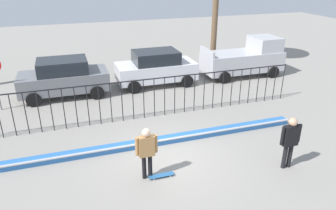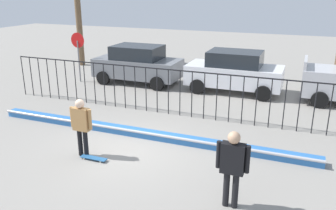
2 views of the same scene
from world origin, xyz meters
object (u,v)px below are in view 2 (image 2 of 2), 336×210
object	(u,v)px
skateboarder	(81,122)
stop_sign	(78,50)
camera_operator	(232,163)
parked_car_white	(234,71)
parked_car_gray	(138,64)
skateboard	(94,158)

from	to	relation	value
skateboarder	stop_sign	bearing A→B (deg)	103.13
camera_operator	stop_sign	size ratio (longest dim) A/B	0.72
parked_car_white	stop_sign	world-z (taller)	stop_sign
skateboarder	parked_car_gray	xyz separation A→B (m)	(-2.17, 7.94, -0.06)
parked_car_gray	skateboarder	bearing A→B (deg)	-76.24
skateboard	stop_sign	size ratio (longest dim) A/B	0.32
parked_car_white	parked_car_gray	bearing A→B (deg)	-177.36
parked_car_gray	stop_sign	world-z (taller)	stop_sign
camera_operator	stop_sign	world-z (taller)	stop_sign
skateboarder	skateboard	bearing A→B (deg)	-39.70
skateboarder	parked_car_white	xyz separation A→B (m)	(2.66, 8.12, -0.06)
camera_operator	parked_car_white	size ratio (longest dim) A/B	0.42
skateboarder	skateboard	xyz separation A→B (m)	(0.41, -0.13, -0.97)
skateboard	parked_car_gray	world-z (taller)	parked_car_gray
camera_operator	parked_car_gray	distance (m)	11.04
skateboarder	skateboard	size ratio (longest dim) A/B	2.14
parked_car_gray	parked_car_white	bearing A→B (deg)	0.68
parked_car_white	stop_sign	size ratio (longest dim) A/B	1.72
skateboarder	parked_car_white	size ratio (longest dim) A/B	0.40
stop_sign	skateboarder	bearing A→B (deg)	-54.39
skateboarder	skateboard	world-z (taller)	skateboarder
skateboarder	parked_car_gray	world-z (taller)	parked_car_gray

